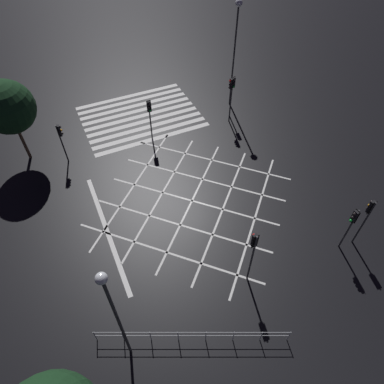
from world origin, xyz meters
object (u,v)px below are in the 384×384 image
(traffic_light_median_south, at_px, (150,113))
(traffic_light_se_main, at_px, (61,136))
(traffic_light_nw_main, at_px, (352,222))
(traffic_light_nw_cross, at_px, (367,214))
(street_lamp_west, at_px, (113,307))
(traffic_light_sw_main, at_px, (231,92))
(street_lamp_far, at_px, (236,33))
(traffic_light_median_north, at_px, (253,249))
(street_tree_near, at_px, (7,107))
(traffic_light_sw_cross, at_px, (233,89))

(traffic_light_median_south, bearing_deg, traffic_light_se_main, -92.38)
(traffic_light_nw_main, bearing_deg, traffic_light_median_south, -65.14)
(traffic_light_se_main, xyz_separation_m, traffic_light_median_south, (-6.92, 0.29, 0.23))
(traffic_light_nw_cross, relative_size, street_lamp_west, 0.49)
(traffic_light_sw_main, height_order, street_lamp_far, street_lamp_far)
(traffic_light_se_main, bearing_deg, traffic_light_median_south, -2.38)
(traffic_light_median_north, relative_size, street_lamp_far, 0.47)
(traffic_light_nw_main, bearing_deg, street_tree_near, -45.61)
(street_lamp_west, bearing_deg, traffic_light_se_main, -90.11)
(traffic_light_se_main, height_order, traffic_light_sw_cross, traffic_light_sw_cross)
(street_tree_near, bearing_deg, traffic_light_median_north, 122.08)
(street_lamp_west, bearing_deg, traffic_light_median_north, -171.37)
(traffic_light_se_main, height_order, traffic_light_median_north, traffic_light_median_north)
(traffic_light_median_north, bearing_deg, street_lamp_far, -25.80)
(traffic_light_sw_main, bearing_deg, traffic_light_sw_cross, -131.92)
(street_lamp_west, bearing_deg, street_lamp_far, -131.42)
(traffic_light_sw_cross, distance_m, street_tree_near, 17.44)
(traffic_light_median_south, relative_size, street_lamp_west, 0.48)
(traffic_light_nw_cross, xyz_separation_m, street_lamp_far, (-0.44, -16.98, 3.86))
(traffic_light_nw_cross, bearing_deg, traffic_light_sw_main, 4.03)
(traffic_light_nw_cross, relative_size, traffic_light_median_north, 0.91)
(traffic_light_sw_main, height_order, traffic_light_median_south, traffic_light_sw_main)
(traffic_light_sw_cross, height_order, traffic_light_median_south, traffic_light_sw_cross)
(traffic_light_se_main, bearing_deg, traffic_light_nw_cross, -45.60)
(traffic_light_sw_main, bearing_deg, street_lamp_far, -121.64)
(traffic_light_se_main, relative_size, street_lamp_west, 0.43)
(traffic_light_median_north, xyz_separation_m, street_lamp_far, (-7.92, -16.37, 3.59))
(traffic_light_sw_main, xyz_separation_m, street_lamp_west, (13.99, 15.14, 2.35))
(street_lamp_far, bearing_deg, street_lamp_west, 48.58)
(traffic_light_nw_main, bearing_deg, traffic_light_se_main, -47.79)
(traffic_light_nw_main, xyz_separation_m, traffic_light_nw_cross, (-1.10, 0.00, 0.18))
(traffic_light_se_main, distance_m, traffic_light_sw_main, 13.98)
(traffic_light_nw_main, height_order, street_lamp_west, street_lamp_west)
(traffic_light_nw_main, xyz_separation_m, traffic_light_median_south, (6.96, -15.01, 0.11))
(traffic_light_se_main, relative_size, street_lamp_far, 0.38)
(traffic_light_nw_cross, xyz_separation_m, street_lamp_west, (15.02, 0.54, 2.58))
(traffic_light_nw_main, xyz_separation_m, traffic_light_sw_main, (-0.08, -14.60, 0.41))
(traffic_light_nw_cross, height_order, traffic_light_median_south, traffic_light_nw_cross)
(traffic_light_nw_cross, height_order, traffic_light_sw_main, traffic_light_sw_main)
(traffic_light_nw_main, relative_size, street_lamp_far, 0.39)
(traffic_light_nw_cross, height_order, street_lamp_far, street_lamp_far)
(traffic_light_se_main, bearing_deg, traffic_light_nw_main, -47.79)
(traffic_light_nw_main, relative_size, traffic_light_nw_cross, 0.93)
(traffic_light_sw_main, bearing_deg, traffic_light_nw_main, 89.71)
(traffic_light_nw_cross, xyz_separation_m, traffic_light_sw_cross, (0.53, -15.16, 0.03))
(traffic_light_median_north, bearing_deg, street_lamp_west, 98.63)
(traffic_light_sw_main, xyz_separation_m, street_tree_near, (16.73, -2.42, 1.69))
(traffic_light_se_main, height_order, traffic_light_median_south, traffic_light_median_south)
(traffic_light_sw_cross, bearing_deg, traffic_light_median_north, -25.53)
(traffic_light_median_north, relative_size, street_lamp_west, 0.54)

